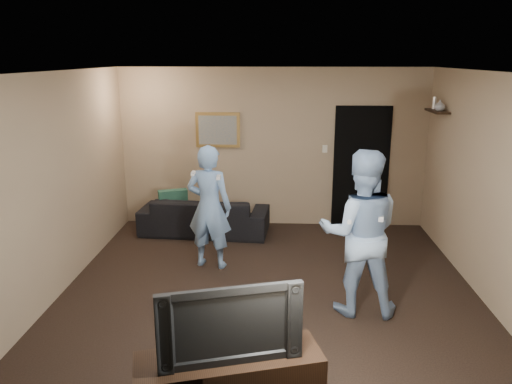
{
  "coord_description": "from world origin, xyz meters",
  "views": [
    {
      "loc": [
        0.1,
        -5.6,
        2.76
      ],
      "look_at": [
        -0.18,
        0.3,
        1.15
      ],
      "focal_mm": 35.0,
      "sensor_mm": 36.0,
      "label": 1
    }
  ],
  "objects_px": {
    "television": "(228,320)",
    "wii_player_left": "(209,207)",
    "wii_player_right": "(360,233)",
    "sofa": "(205,215)"
  },
  "relations": [
    {
      "from": "television",
      "to": "wii_player_left",
      "type": "bearing_deg",
      "value": 85.1
    },
    {
      "from": "television",
      "to": "wii_player_left",
      "type": "height_order",
      "value": "wii_player_left"
    },
    {
      "from": "television",
      "to": "wii_player_right",
      "type": "relative_size",
      "value": 0.6
    },
    {
      "from": "sofa",
      "to": "wii_player_left",
      "type": "height_order",
      "value": "wii_player_left"
    },
    {
      "from": "sofa",
      "to": "wii_player_left",
      "type": "relative_size",
      "value": 1.22
    },
    {
      "from": "wii_player_right",
      "to": "wii_player_left",
      "type": "bearing_deg",
      "value": 147.25
    },
    {
      "from": "sofa",
      "to": "wii_player_right",
      "type": "distance_m",
      "value": 3.27
    },
    {
      "from": "television",
      "to": "wii_player_right",
      "type": "height_order",
      "value": "wii_player_right"
    },
    {
      "from": "television",
      "to": "wii_player_left",
      "type": "relative_size",
      "value": 0.66
    },
    {
      "from": "sofa",
      "to": "wii_player_left",
      "type": "bearing_deg",
      "value": 106.07
    }
  ]
}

